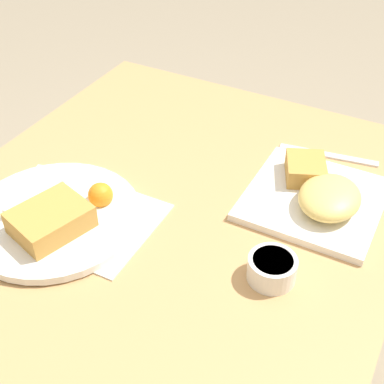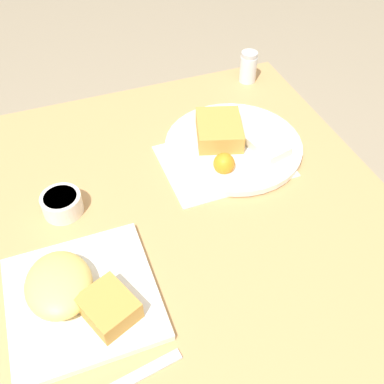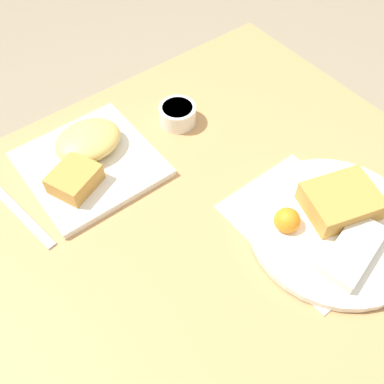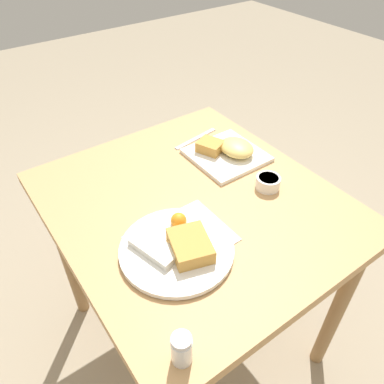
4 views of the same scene
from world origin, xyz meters
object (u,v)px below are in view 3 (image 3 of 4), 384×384
(sauce_ramekin, at_px, (178,114))
(butter_knife, at_px, (20,213))
(plate_oval_far, at_px, (336,223))
(plate_square_near, at_px, (87,157))

(sauce_ramekin, bearing_deg, butter_knife, 2.69)
(butter_knife, bearing_deg, plate_oval_far, 40.62)
(plate_oval_far, distance_m, butter_knife, 0.55)
(plate_square_near, relative_size, butter_knife, 1.19)
(sauce_ramekin, height_order, butter_knife, sauce_ramekin)
(plate_square_near, distance_m, plate_oval_far, 0.46)
(plate_square_near, relative_size, plate_oval_far, 0.78)
(plate_oval_far, xyz_separation_m, sauce_ramekin, (0.06, -0.37, 0.00))
(plate_oval_far, relative_size, sauce_ramekin, 3.94)
(plate_square_near, height_order, plate_oval_far, plate_square_near)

